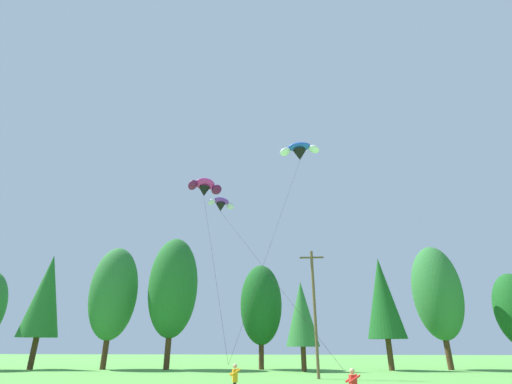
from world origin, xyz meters
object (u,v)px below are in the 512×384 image
at_px(parafoil_kite_high_magenta, 205,187).
at_px(parafoil_kite_far_blue_white, 300,151).
at_px(kite_flyer_near, 235,379).
at_px(utility_pole, 315,308).
at_px(parafoil_kite_mid_purple, 221,204).

xyz_separation_m(parafoil_kite_high_magenta, parafoil_kite_far_blue_white, (8.41, 2.45, 4.56)).
bearing_deg(parafoil_kite_far_blue_white, kite_flyer_near, -113.27).
height_order(kite_flyer_near, parafoil_kite_high_magenta, parafoil_kite_high_magenta).
relative_size(utility_pole, parafoil_kite_far_blue_white, 0.56).
bearing_deg(utility_pole, parafoil_kite_high_magenta, -148.77).
bearing_deg(parafoil_kite_high_magenta, utility_pole, 31.23).
height_order(utility_pole, parafoil_kite_mid_purple, parafoil_kite_mid_purple).
xyz_separation_m(utility_pole, kite_flyer_near, (-5.16, -13.34, -4.61)).
distance_m(kite_flyer_near, parafoil_kite_far_blue_white, 21.74).
bearing_deg(parafoil_kite_far_blue_white, parafoil_kite_high_magenta, -163.74).
distance_m(parafoil_kite_high_magenta, parafoil_kite_far_blue_white, 9.87).
distance_m(kite_flyer_near, parafoil_kite_mid_purple, 14.76).
height_order(parafoil_kite_mid_purple, parafoil_kite_far_blue_white, parafoil_kite_far_blue_white).
bearing_deg(parafoil_kite_high_magenta, parafoil_kite_far_blue_white, 16.26).
xyz_separation_m(utility_pole, parafoil_kite_high_magenta, (-9.16, -5.56, 9.50)).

